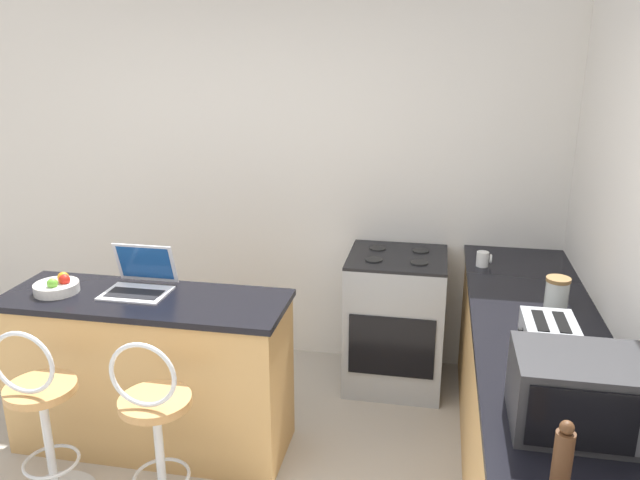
{
  "coord_description": "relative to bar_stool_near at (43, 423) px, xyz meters",
  "views": [
    {
      "loc": [
        1.07,
        -1.96,
        2.23
      ],
      "look_at": [
        0.34,
        1.83,
        1.02
      ],
      "focal_mm": 35.0,
      "sensor_mm": 36.0,
      "label": 1
    }
  ],
  "objects": [
    {
      "name": "fruit_bowl",
      "position": [
        -0.2,
        0.53,
        0.49
      ],
      "size": [
        0.24,
        0.24,
        0.1
      ],
      "color": "silver",
      "rests_on": "breakfast_bar"
    },
    {
      "name": "bar_stool_far",
      "position": [
        0.59,
        0.0,
        0.0
      ],
      "size": [
        0.4,
        0.4,
        0.99
      ],
      "color": "silver",
      "rests_on": "ground_plane"
    },
    {
      "name": "microwave",
      "position": [
        2.39,
        -0.27,
        0.6
      ],
      "size": [
        0.5,
        0.36,
        0.28
      ],
      "color": "#2D2D30",
      "rests_on": "counter_right"
    },
    {
      "name": "counter_right",
      "position": [
        2.37,
        0.48,
        0.0
      ],
      "size": [
        0.66,
        2.75,
        0.92
      ],
      "color": "tan",
      "rests_on": "ground_plane"
    },
    {
      "name": "breakfast_bar",
      "position": [
        0.3,
        0.56,
        0.0
      ],
      "size": [
        1.57,
        0.55,
        0.92
      ],
      "color": "tan",
      "rests_on": "ground_plane"
    },
    {
      "name": "toaster",
      "position": [
        2.35,
        0.24,
        0.55
      ],
      "size": [
        0.24,
        0.31,
        0.18
      ],
      "color": "#9EA3A8",
      "rests_on": "counter_right"
    },
    {
      "name": "pepper_mill",
      "position": [
        2.24,
        -0.68,
        0.59
      ],
      "size": [
        0.06,
        0.06,
        0.27
      ],
      "color": "#4C2D19",
      "rests_on": "counter_right"
    },
    {
      "name": "bar_stool_near",
      "position": [
        0.0,
        0.0,
        0.0
      ],
      "size": [
        0.4,
        0.4,
        0.99
      ],
      "color": "silver",
      "rests_on": "ground_plane"
    },
    {
      "name": "laptop",
      "position": [
        0.24,
        0.65,
        0.52
      ],
      "size": [
        0.35,
        0.31,
        0.25
      ],
      "color": "silver",
      "rests_on": "breakfast_bar"
    },
    {
      "name": "storage_jar",
      "position": [
        2.47,
        0.83,
        0.54
      ],
      "size": [
        0.12,
        0.12,
        0.17
      ],
      "color": "silver",
      "rests_on": "counter_right"
    },
    {
      "name": "wall_back",
      "position": [
        0.76,
        1.87,
        0.84
      ],
      "size": [
        12.0,
        0.06,
        2.6
      ],
      "color": "silver",
      "rests_on": "ground_plane"
    },
    {
      "name": "mug_white",
      "position": [
        2.14,
        1.42,
        0.51
      ],
      "size": [
        0.09,
        0.07,
        0.09
      ],
      "color": "white",
      "rests_on": "counter_right"
    },
    {
      "name": "stove_range",
      "position": [
        1.61,
        1.52,
        -0.0
      ],
      "size": [
        0.64,
        0.61,
        0.93
      ],
      "color": "#9EA3A8",
      "rests_on": "ground_plane"
    }
  ]
}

